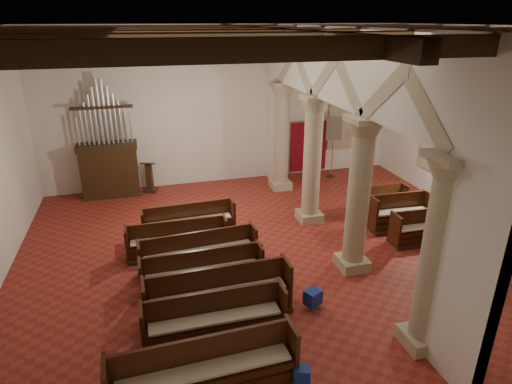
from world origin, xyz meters
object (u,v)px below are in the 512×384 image
object	(u,v)px
lectern	(150,179)
nave_pew_0	(205,378)
pipe_organ	(109,160)
aisle_pew_0	(465,249)
processional_banner	(332,157)

from	to	relation	value
lectern	nave_pew_0	bearing A→B (deg)	-68.36
pipe_organ	lectern	xyz separation A→B (m)	(1.38, -0.01, -0.86)
pipe_organ	aisle_pew_0	size ratio (longest dim) A/B	2.21
nave_pew_0	aisle_pew_0	distance (m)	7.89
lectern	processional_banner	world-z (taller)	processional_banner
nave_pew_0	lectern	bearing A→B (deg)	90.84
processional_banner	aisle_pew_0	world-z (taller)	processional_banner
lectern	nave_pew_0	distance (m)	10.09
pipe_organ	aisle_pew_0	world-z (taller)	pipe_organ
aisle_pew_0	processional_banner	bearing A→B (deg)	93.04
pipe_organ	processional_banner	bearing A→B (deg)	-2.29
pipe_organ	processional_banner	xyz separation A→B (m)	(8.76, -0.35, -0.53)
aisle_pew_0	lectern	bearing A→B (deg)	134.95
lectern	nave_pew_0	size ratio (longest dim) A/B	0.38
nave_pew_0	aisle_pew_0	size ratio (longest dim) A/B	1.66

